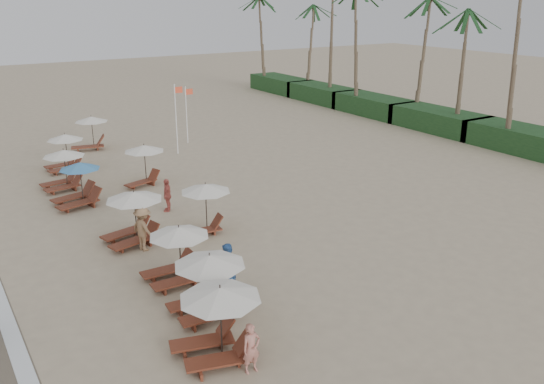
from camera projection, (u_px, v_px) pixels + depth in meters
ground at (330, 269)px, 22.07m from camera, size 160.00×160.00×0.00m
shrub_hedge at (439, 120)px, 44.52m from camera, size 3.20×53.00×1.60m
lounger_station_0 at (214, 321)px, 16.37m from camera, size 2.68×2.43×2.21m
lounger_station_1 at (205, 283)px, 18.62m from camera, size 2.61×2.41×2.10m
lounger_station_2 at (175, 254)px, 20.85m from camera, size 2.54×2.25×2.10m
lounger_station_3 at (130, 217)px, 24.14m from camera, size 2.74×2.43×2.23m
lounger_station_4 at (76, 187)px, 28.54m from camera, size 2.60×2.39×2.19m
lounger_station_5 at (61, 169)px, 30.90m from camera, size 2.55×2.23×2.16m
lounger_station_6 at (63, 153)px, 34.14m from camera, size 2.45×2.13×2.22m
inland_station_0 at (204, 202)px, 25.00m from camera, size 2.57×2.24×2.22m
inland_station_1 at (143, 160)px, 31.46m from camera, size 2.63×2.24×2.22m
inland_station_2 at (89, 131)px, 38.80m from camera, size 2.87×2.24×2.22m
beachgoer_near at (251, 348)px, 15.85m from camera, size 0.55×0.36×1.50m
beachgoer_mid_a at (227, 267)px, 20.37m from camera, size 1.07×1.05×1.73m
beachgoer_mid_b at (143, 229)px, 23.45m from camera, size 1.04×1.38×1.90m
beachgoer_far_a at (167, 195)px, 27.78m from camera, size 0.90×1.02×1.66m
flag_pole_near at (176, 116)px, 37.37m from camera, size 0.59×0.08×4.63m
flag_pole_far at (187, 112)px, 40.21m from camera, size 0.60×0.08×4.05m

